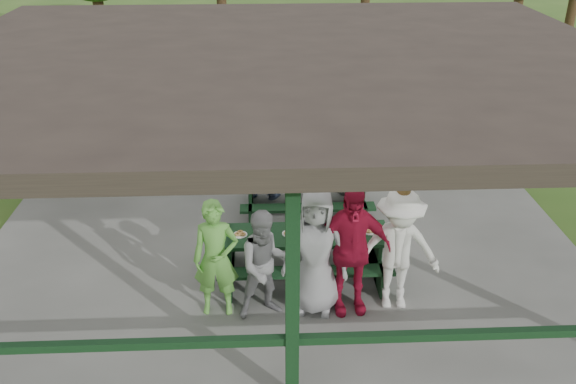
{
  "coord_description": "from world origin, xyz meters",
  "views": [
    {
      "loc": [
        -0.29,
        -9.18,
        5.55
      ],
      "look_at": [
        0.11,
        -0.3,
        1.11
      ],
      "focal_mm": 38.0,
      "sensor_mm": 36.0,
      "label": 1
    }
  ],
  "objects_px": {
    "contestant_grey_left": "(266,265)",
    "contestant_white_fedora": "(398,250)",
    "spectator_lblue": "(263,158)",
    "spectator_grey": "(349,153)",
    "pickup_truck": "(301,58)",
    "contestant_green": "(216,259)",
    "contestant_red": "(350,250)",
    "farm_trailer": "(206,87)",
    "picnic_table_near": "(304,249)",
    "spectator_blue": "(195,143)",
    "picnic_table_far": "(306,191)",
    "contestant_grey_mid": "(315,252)"
  },
  "relations": [
    {
      "from": "contestant_white_fedora",
      "to": "picnic_table_far",
      "type": "bearing_deg",
      "value": 113.66
    },
    {
      "from": "contestant_grey_mid",
      "to": "contestant_white_fedora",
      "type": "height_order",
      "value": "contestant_white_fedora"
    },
    {
      "from": "contestant_red",
      "to": "pickup_truck",
      "type": "xyz_separation_m",
      "value": [
        0.11,
        12.03,
        -0.36
      ]
    },
    {
      "from": "contestant_grey_left",
      "to": "contestant_red",
      "type": "relative_size",
      "value": 0.83
    },
    {
      "from": "contestant_grey_mid",
      "to": "spectator_lblue",
      "type": "xyz_separation_m",
      "value": [
        -0.69,
        3.62,
        -0.14
      ]
    },
    {
      "from": "picnic_table_near",
      "to": "contestant_red",
      "type": "height_order",
      "value": "contestant_red"
    },
    {
      "from": "spectator_lblue",
      "to": "pickup_truck",
      "type": "relative_size",
      "value": 0.31
    },
    {
      "from": "picnic_table_far",
      "to": "contestant_white_fedora",
      "type": "bearing_deg",
      "value": -68.83
    },
    {
      "from": "contestant_green",
      "to": "spectator_lblue",
      "type": "bearing_deg",
      "value": 80.31
    },
    {
      "from": "contestant_white_fedora",
      "to": "farm_trailer",
      "type": "relative_size",
      "value": 0.48
    },
    {
      "from": "picnic_table_near",
      "to": "picnic_table_far",
      "type": "relative_size",
      "value": 1.09
    },
    {
      "from": "contestant_grey_left",
      "to": "spectator_lblue",
      "type": "height_order",
      "value": "contestant_grey_left"
    },
    {
      "from": "contestant_green",
      "to": "contestant_red",
      "type": "height_order",
      "value": "contestant_red"
    },
    {
      "from": "picnic_table_far",
      "to": "contestant_grey_left",
      "type": "relative_size",
      "value": 1.46
    },
    {
      "from": "picnic_table_near",
      "to": "spectator_blue",
      "type": "distance_m",
      "value": 4.05
    },
    {
      "from": "spectator_blue",
      "to": "picnic_table_near",
      "type": "bearing_deg",
      "value": 117.91
    },
    {
      "from": "spectator_blue",
      "to": "contestant_grey_mid",
      "type": "bearing_deg",
      "value": 114.15
    },
    {
      "from": "contestant_grey_mid",
      "to": "pickup_truck",
      "type": "xyz_separation_m",
      "value": [
        0.58,
        12.0,
        -0.33
      ]
    },
    {
      "from": "spectator_lblue",
      "to": "picnic_table_near",
      "type": "bearing_deg",
      "value": 121.3
    },
    {
      "from": "picnic_table_near",
      "to": "spectator_grey",
      "type": "xyz_separation_m",
      "value": [
        1.07,
        2.9,
        0.37
      ]
    },
    {
      "from": "farm_trailer",
      "to": "contestant_green",
      "type": "bearing_deg",
      "value": -70.2
    },
    {
      "from": "contestant_green",
      "to": "contestant_grey_left",
      "type": "relative_size",
      "value": 1.07
    },
    {
      "from": "picnic_table_far",
      "to": "pickup_truck",
      "type": "height_order",
      "value": "pickup_truck"
    },
    {
      "from": "contestant_green",
      "to": "pickup_truck",
      "type": "distance_m",
      "value": 12.17
    },
    {
      "from": "spectator_grey",
      "to": "pickup_truck",
      "type": "distance_m",
      "value": 8.28
    },
    {
      "from": "contestant_grey_mid",
      "to": "contestant_green",
      "type": "bearing_deg",
      "value": -169.04
    },
    {
      "from": "contestant_green",
      "to": "spectator_grey",
      "type": "relative_size",
      "value": 1.04
    },
    {
      "from": "picnic_table_far",
      "to": "spectator_lblue",
      "type": "distance_m",
      "value": 1.14
    },
    {
      "from": "picnic_table_far",
      "to": "spectator_lblue",
      "type": "bearing_deg",
      "value": 134.32
    },
    {
      "from": "contestant_grey_left",
      "to": "pickup_truck",
      "type": "xyz_separation_m",
      "value": [
        1.27,
        12.1,
        -0.19
      ]
    },
    {
      "from": "contestant_white_fedora",
      "to": "spectator_lblue",
      "type": "xyz_separation_m",
      "value": [
        -1.85,
        3.59,
        -0.12
      ]
    },
    {
      "from": "contestant_white_fedora",
      "to": "farm_trailer",
      "type": "xyz_separation_m",
      "value": [
        -3.38,
        9.09,
        -0.35
      ]
    },
    {
      "from": "picnic_table_near",
      "to": "contestant_green",
      "type": "xyz_separation_m",
      "value": [
        -1.27,
        -0.84,
        0.4
      ]
    },
    {
      "from": "picnic_table_far",
      "to": "contestant_green",
      "type": "bearing_deg",
      "value": -117.0
    },
    {
      "from": "pickup_truck",
      "to": "farm_trailer",
      "type": "bearing_deg",
      "value": 143.49
    },
    {
      "from": "contestant_red",
      "to": "contestant_white_fedora",
      "type": "distance_m",
      "value": 0.69
    },
    {
      "from": "picnic_table_far",
      "to": "contestant_grey_mid",
      "type": "xyz_separation_m",
      "value": [
        -0.07,
        -2.84,
        0.48
      ]
    },
    {
      "from": "picnic_table_far",
      "to": "farm_trailer",
      "type": "relative_size",
      "value": 0.6
    },
    {
      "from": "contestant_red",
      "to": "spectator_grey",
      "type": "bearing_deg",
      "value": 77.85
    },
    {
      "from": "contestant_grey_mid",
      "to": "spectator_blue",
      "type": "bearing_deg",
      "value": 126.07
    },
    {
      "from": "contestant_red",
      "to": "contestant_white_fedora",
      "type": "bearing_deg",
      "value": -0.13
    },
    {
      "from": "picnic_table_far",
      "to": "contestant_red",
      "type": "relative_size",
      "value": 1.21
    },
    {
      "from": "contestant_white_fedora",
      "to": "pickup_truck",
      "type": "bearing_deg",
      "value": 95.25
    },
    {
      "from": "spectator_blue",
      "to": "pickup_truck",
      "type": "distance_m",
      "value": 8.09
    },
    {
      "from": "contestant_grey_left",
      "to": "contestant_white_fedora",
      "type": "xyz_separation_m",
      "value": [
        1.85,
        0.12,
        0.11
      ]
    },
    {
      "from": "spectator_grey",
      "to": "spectator_lblue",
      "type": "bearing_deg",
      "value": 8.93
    },
    {
      "from": "contestant_green",
      "to": "contestant_grey_left",
      "type": "xyz_separation_m",
      "value": [
        0.68,
        -0.1,
        -0.06
      ]
    },
    {
      "from": "spectator_blue",
      "to": "spectator_grey",
      "type": "bearing_deg",
      "value": 167.15
    },
    {
      "from": "spectator_grey",
      "to": "pickup_truck",
      "type": "xyz_separation_m",
      "value": [
        -0.39,
        8.27,
        -0.22
      ]
    },
    {
      "from": "pickup_truck",
      "to": "farm_trailer",
      "type": "relative_size",
      "value": 1.32
    }
  ]
}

